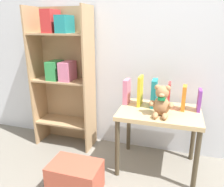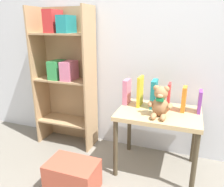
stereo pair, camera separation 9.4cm
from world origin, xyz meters
name	(u,v)px [view 2 (the right image)]	position (x,y,z in m)	size (l,w,h in m)	color
wall_back	(148,26)	(0.00, 1.51, 1.25)	(4.80, 0.06, 2.50)	silver
bookshelf_side	(65,70)	(-0.81, 1.36, 0.82)	(0.62, 0.28, 1.43)	tan
display_table	(158,120)	(0.20, 1.17, 0.48)	(0.69, 0.50, 0.56)	tan
teddy_bear	(160,103)	(0.21, 1.07, 0.67)	(0.19, 0.18, 0.25)	#A8754C
book_standing_pink	(127,92)	(-0.12, 1.27, 0.67)	(0.04, 0.12, 0.23)	#D17093
book_standing_yellow	(140,91)	(0.01, 1.26, 0.69)	(0.02, 0.14, 0.27)	gold
book_standing_teal	(154,94)	(0.13, 1.25, 0.68)	(0.04, 0.14, 0.25)	teal
book_standing_red	(169,96)	(0.26, 1.26, 0.67)	(0.02, 0.12, 0.23)	red
book_standing_orange	(184,99)	(0.39, 1.25, 0.67)	(0.03, 0.11, 0.21)	orange
book_standing_purple	(200,102)	(0.51, 1.27, 0.65)	(0.03, 0.11, 0.19)	purple
storage_bin	(73,176)	(-0.38, 0.67, 0.12)	(0.39, 0.26, 0.24)	#AD4C38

